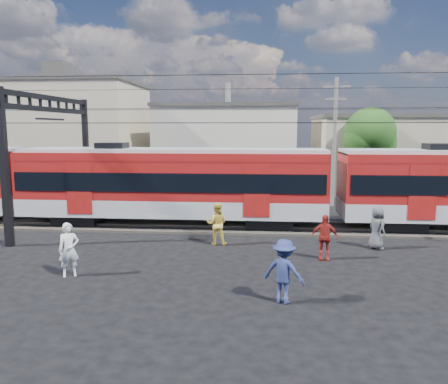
# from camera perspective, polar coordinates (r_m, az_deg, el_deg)

# --- Properties ---
(ground) EXTENTS (120.00, 120.00, 0.00)m
(ground) POSITION_cam_1_polar(r_m,az_deg,el_deg) (15.56, 0.24, -11.33)
(ground) COLOR black
(ground) RESTS_ON ground
(track_bed) EXTENTS (70.00, 3.40, 0.12)m
(track_bed) POSITION_cam_1_polar(r_m,az_deg,el_deg) (23.22, 1.85, -4.53)
(track_bed) COLOR #2D2823
(track_bed) RESTS_ON ground
(rail_near) EXTENTS (70.00, 0.12, 0.12)m
(rail_near) POSITION_cam_1_polar(r_m,az_deg,el_deg) (22.46, 1.75, -4.66)
(rail_near) COLOR #59544C
(rail_near) RESTS_ON track_bed
(rail_far) EXTENTS (70.00, 0.12, 0.12)m
(rail_far) POSITION_cam_1_polar(r_m,az_deg,el_deg) (23.93, 1.95, -3.85)
(rail_far) COLOR #59544C
(rail_far) RESTS_ON track_bed
(commuter_train) EXTENTS (50.30, 3.08, 4.17)m
(commuter_train) POSITION_cam_1_polar(r_m,az_deg,el_deg) (23.22, -6.26, 1.29)
(commuter_train) COLOR black
(commuter_train) RESTS_ON ground
(catenary) EXTENTS (70.00, 9.30, 7.52)m
(catenary) POSITION_cam_1_polar(r_m,az_deg,el_deg) (24.65, -18.79, 7.69)
(catenary) COLOR black
(catenary) RESTS_ON ground
(building_west) EXTENTS (14.28, 10.20, 9.30)m
(building_west) POSITION_cam_1_polar(r_m,az_deg,el_deg) (42.67, -20.49, 7.08)
(building_west) COLOR tan
(building_west) RESTS_ON ground
(building_midwest) EXTENTS (12.24, 12.24, 7.30)m
(building_midwest) POSITION_cam_1_polar(r_m,az_deg,el_deg) (41.75, 0.52, 6.21)
(building_midwest) COLOR beige
(building_midwest) RESTS_ON ground
(building_mideast) EXTENTS (16.32, 10.20, 6.30)m
(building_mideast) POSITION_cam_1_polar(r_m,az_deg,el_deg) (40.73, 23.32, 4.77)
(building_mideast) COLOR tan
(building_mideast) RESTS_ON ground
(utility_pole_mid) EXTENTS (1.80, 0.24, 8.50)m
(utility_pole_mid) POSITION_cam_1_polar(r_m,az_deg,el_deg) (30.00, 14.23, 6.77)
(utility_pole_mid) COLOR slate
(utility_pole_mid) RESTS_ON ground
(tree_near) EXTENTS (3.82, 3.64, 6.72)m
(tree_near) POSITION_cam_1_polar(r_m,az_deg,el_deg) (33.66, 18.79, 6.95)
(tree_near) COLOR #382619
(tree_near) RESTS_ON ground
(pedestrian_a) EXTENTS (0.84, 0.73, 1.93)m
(pedestrian_a) POSITION_cam_1_polar(r_m,az_deg,el_deg) (16.56, -19.61, -7.10)
(pedestrian_a) COLOR silver
(pedestrian_a) RESTS_ON ground
(pedestrian_b) EXTENTS (0.93, 0.73, 1.91)m
(pedestrian_b) POSITION_cam_1_polar(r_m,az_deg,el_deg) (19.74, -0.94, -4.17)
(pedestrian_b) COLOR gold
(pedestrian_b) RESTS_ON ground
(pedestrian_c) EXTENTS (1.45, 1.17, 1.97)m
(pedestrian_c) POSITION_cam_1_polar(r_m,az_deg,el_deg) (13.44, 7.83, -10.21)
(pedestrian_c) COLOR navy
(pedestrian_c) RESTS_ON ground
(pedestrian_d) EXTENTS (1.12, 0.56, 1.85)m
(pedestrian_d) POSITION_cam_1_polar(r_m,az_deg,el_deg) (17.94, 12.96, -5.78)
(pedestrian_d) COLOR maroon
(pedestrian_d) RESTS_ON ground
(pedestrian_e) EXTENTS (0.95, 1.08, 1.86)m
(pedestrian_e) POSITION_cam_1_polar(r_m,az_deg,el_deg) (20.19, 19.35, -4.45)
(pedestrian_e) COLOR #47474B
(pedestrian_e) RESTS_ON ground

